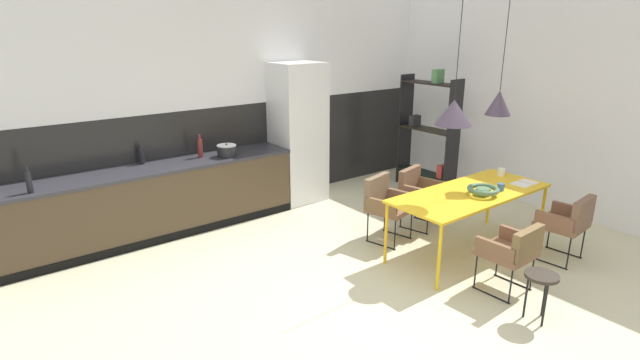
# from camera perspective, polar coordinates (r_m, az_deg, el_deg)

# --- Properties ---
(ground_plane) EXTENTS (9.07, 9.07, 0.00)m
(ground_plane) POSITION_cam_1_polar(r_m,az_deg,el_deg) (5.11, 8.41, -12.40)
(ground_plane) COLOR beige
(back_wall_splashback_dark) EXTENTS (6.97, 0.12, 1.48)m
(back_wall_splashback_dark) POSITION_cam_1_polar(r_m,az_deg,el_deg) (7.18, -9.35, 2.86)
(back_wall_splashback_dark) COLOR black
(back_wall_splashback_dark) RESTS_ON ground
(back_wall_panel_upper) EXTENTS (6.97, 0.12, 1.48)m
(back_wall_panel_upper) POSITION_cam_1_polar(r_m,az_deg,el_deg) (6.96, -9.97, 14.70)
(back_wall_panel_upper) COLOR white
(back_wall_panel_upper) RESTS_ON back_wall_splashback_dark
(side_wall_right) EXTENTS (0.12, 6.36, 2.96)m
(side_wall_right) POSITION_cam_1_polar(r_m,az_deg,el_deg) (7.40, 28.07, 7.31)
(side_wall_right) COLOR white
(side_wall_right) RESTS_ON ground
(kitchen_counter) EXTENTS (3.78, 0.63, 0.89)m
(kitchen_counter) POSITION_cam_1_polar(r_m,az_deg,el_deg) (6.41, -19.20, -2.48)
(kitchen_counter) COLOR #483826
(kitchen_counter) RESTS_ON ground
(refrigerator_column) EXTENTS (0.70, 0.60, 2.04)m
(refrigerator_column) POSITION_cam_1_polar(r_m,az_deg,el_deg) (7.22, -2.56, 5.45)
(refrigerator_column) COLOR silver
(refrigerator_column) RESTS_ON ground
(dining_table) EXTENTS (1.99, 0.82, 0.74)m
(dining_table) POSITION_cam_1_polar(r_m,az_deg,el_deg) (5.79, 17.16, -1.71)
(dining_table) COLOR yellow
(dining_table) RESTS_ON ground
(armchair_far_side) EXTENTS (0.58, 0.57, 0.76)m
(armchair_far_side) POSITION_cam_1_polar(r_m,az_deg,el_deg) (6.49, 11.35, -1.00)
(armchair_far_side) COLOR brown
(armchair_far_side) RESTS_ON ground
(armchair_head_of_table) EXTENTS (0.53, 0.51, 0.77)m
(armchair_head_of_table) POSITION_cam_1_polar(r_m,az_deg,el_deg) (6.05, 27.08, -4.08)
(armchair_head_of_table) COLOR brown
(armchair_head_of_table) RESTS_ON ground
(armchair_by_stool) EXTENTS (0.58, 0.57, 0.80)m
(armchair_by_stool) POSITION_cam_1_polar(r_m,az_deg,el_deg) (6.00, 7.60, -2.33)
(armchair_by_stool) COLOR brown
(armchair_by_stool) RESTS_ON ground
(armchair_corner_seat) EXTENTS (0.51, 0.49, 0.72)m
(armchair_corner_seat) POSITION_cam_1_polar(r_m,az_deg,el_deg) (5.14, 21.65, -7.39)
(armchair_corner_seat) COLOR brown
(armchair_corner_seat) RESTS_ON ground
(fruit_bowl) EXTENTS (0.35, 0.35, 0.09)m
(fruit_bowl) POSITION_cam_1_polar(r_m,az_deg,el_deg) (5.70, 18.50, -1.10)
(fruit_bowl) COLOR #4C704C
(fruit_bowl) RESTS_ON dining_table
(open_book) EXTENTS (0.32, 0.20, 0.02)m
(open_book) POSITION_cam_1_polar(r_m,az_deg,el_deg) (6.29, 22.76, -0.35)
(open_book) COLOR white
(open_book) RESTS_ON dining_table
(mug_tall_blue) EXTENTS (0.13, 0.08, 0.09)m
(mug_tall_blue) POSITION_cam_1_polar(r_m,az_deg,el_deg) (6.52, 20.41, 0.90)
(mug_tall_blue) COLOR white
(mug_tall_blue) RESTS_ON dining_table
(mug_white_ceramic) EXTENTS (0.12, 0.08, 0.08)m
(mug_white_ceramic) POSITION_cam_1_polar(r_m,az_deg,el_deg) (5.92, 20.34, -0.77)
(mug_white_ceramic) COLOR #335B93
(mug_white_ceramic) RESTS_ON dining_table
(cooking_pot) EXTENTS (0.25, 0.25, 0.18)m
(cooking_pot) POSITION_cam_1_polar(r_m,az_deg,el_deg) (6.54, -10.82, 3.38)
(cooking_pot) COLOR black
(cooking_pot) RESTS_ON kitchen_counter
(bottle_oil_tall) EXTENTS (0.07, 0.07, 0.26)m
(bottle_oil_tall) POSITION_cam_1_polar(r_m,az_deg,el_deg) (6.46, -20.10, 2.73)
(bottle_oil_tall) COLOR black
(bottle_oil_tall) RESTS_ON kitchen_counter
(bottle_spice_small) EXTENTS (0.06, 0.06, 0.29)m
(bottle_spice_small) POSITION_cam_1_polar(r_m,az_deg,el_deg) (5.83, -30.84, -0.15)
(bottle_spice_small) COLOR black
(bottle_spice_small) RESTS_ON kitchen_counter
(bottle_wine_green) EXTENTS (0.07, 0.07, 0.30)m
(bottle_wine_green) POSITION_cam_1_polar(r_m,az_deg,el_deg) (6.56, -13.81, 3.68)
(bottle_wine_green) COLOR maroon
(bottle_wine_green) RESTS_ON kitchen_counter
(side_stool) EXTENTS (0.29, 0.29, 0.46)m
(side_stool) POSITION_cam_1_polar(r_m,az_deg,el_deg) (4.80, 24.40, -10.54)
(side_stool) COLOR #2D261E
(side_stool) RESTS_ON ground
(open_shelf_unit) EXTENTS (0.30, 1.01, 1.91)m
(open_shelf_unit) POSITION_cam_1_polar(r_m,az_deg,el_deg) (7.92, 12.56, 5.62)
(open_shelf_unit) COLOR black
(open_shelf_unit) RESTS_ON ground
(pendant_lamp_over_table_near) EXTENTS (0.39, 0.39, 1.36)m
(pendant_lamp_over_table_near) POSITION_cam_1_polar(r_m,az_deg,el_deg) (5.26, 15.31, 7.61)
(pendant_lamp_over_table_near) COLOR black
(pendant_lamp_over_table_far) EXTENTS (0.28, 0.28, 1.34)m
(pendant_lamp_over_table_far) POSITION_cam_1_polar(r_m,az_deg,el_deg) (5.90, 20.12, 8.46)
(pendant_lamp_over_table_far) COLOR black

